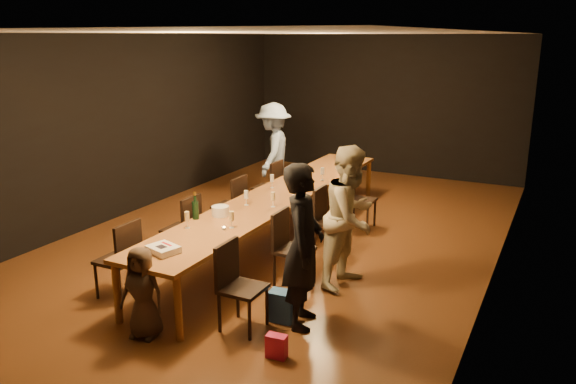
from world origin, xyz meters
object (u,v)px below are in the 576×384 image
at_px(child, 142,293).
at_px(birthday_cake, 163,249).
at_px(chair_right_1, 294,249).
at_px(champagne_bottle, 195,206).
at_px(man_blue, 273,152).
at_px(chair_left_2, 229,205).
at_px(woman_tan, 351,217).
at_px(chair_left_0, 117,259).
at_px(table, 278,197).
at_px(chair_right_0, 243,287).
at_px(chair_left_1, 181,228).
at_px(woman_birthday, 303,246).
at_px(chair_right_3, 361,200).
at_px(ice_bucket, 301,174).
at_px(chair_right_2, 332,221).
at_px(plate_stack, 220,211).
at_px(chair_left_3, 267,187).

relative_size(child, birthday_cake, 2.56).
distance_m(chair_right_1, champagne_bottle, 1.35).
relative_size(man_blue, birthday_cake, 4.79).
distance_m(chair_right_1, child, 1.97).
bearing_deg(chair_left_2, champagne_bottle, -162.69).
relative_size(chair_left_2, woman_tan, 0.53).
relative_size(chair_left_0, birthday_cake, 2.47).
bearing_deg(chair_right_1, champagne_bottle, -77.44).
distance_m(table, chair_right_0, 2.56).
relative_size(chair_left_1, champagne_bottle, 2.66).
distance_m(table, man_blue, 2.31).
height_order(woman_birthday, child, woman_birthday).
distance_m(chair_right_3, ice_bucket, 1.04).
relative_size(table, chair_left_2, 6.45).
distance_m(chair_right_2, plate_stack, 1.64).
xyz_separation_m(chair_left_3, woman_tan, (2.29, -2.06, 0.40)).
bearing_deg(chair_right_2, plate_stack, -40.24).
xyz_separation_m(chair_right_1, chair_right_3, (0.00, 2.40, 0.00)).
bearing_deg(champagne_bottle, chair_left_2, 107.31).
distance_m(chair_right_0, chair_left_2, 2.94).
height_order(chair_right_1, chair_left_1, same).
height_order(birthday_cake, plate_stack, plate_stack).
distance_m(table, chair_left_0, 2.56).
bearing_deg(chair_left_2, chair_right_2, -90.00).
distance_m(chair_left_0, chair_left_1, 1.20).
relative_size(chair_left_1, man_blue, 0.52).
xyz_separation_m(chair_left_3, man_blue, (-0.30, 0.80, 0.44)).
bearing_deg(chair_right_0, chair_right_2, 180.00).
relative_size(chair_left_0, man_blue, 0.52).
distance_m(chair_left_2, birthday_cake, 2.71).
bearing_deg(man_blue, champagne_bottle, -2.65).
xyz_separation_m(chair_right_3, chair_left_3, (-1.70, 0.00, 0.00)).
xyz_separation_m(chair_left_0, ice_bucket, (0.81, 3.24, 0.40)).
height_order(chair_right_1, chair_right_2, same).
height_order(table, woman_birthday, woman_birthday).
xyz_separation_m(chair_right_2, child, (-0.82, -2.99, 0.02)).
distance_m(chair_right_2, woman_tan, 1.12).
xyz_separation_m(woman_tan, birthday_cake, (-1.47, -1.70, -0.08)).
height_order(chair_right_2, ice_bucket, ice_bucket).
relative_size(chair_left_2, champagne_bottle, 2.66).
relative_size(table, champagne_bottle, 17.14).
bearing_deg(chair_left_3, champagne_bottle, -170.25).
height_order(chair_right_1, chair_left_0, same).
relative_size(chair_left_2, man_blue, 0.52).
relative_size(chair_right_1, chair_left_0, 1.00).
height_order(chair_left_1, chair_left_3, same).
distance_m(chair_left_2, champagne_bottle, 1.61).
distance_m(woman_tan, plate_stack, 1.67).
distance_m(chair_right_3, woman_tan, 2.19).
bearing_deg(table, child, -89.46).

